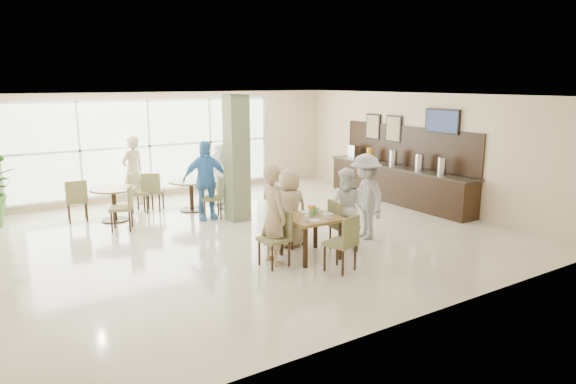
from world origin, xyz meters
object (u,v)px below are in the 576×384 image
teen_left (273,215)px  adult_a (205,180)px  main_table (311,222)px  teen_far (289,208)px  adult_b (222,176)px  buffet_counter (398,181)px  adult_standing (133,171)px  round_table_left (114,197)px  round_table_right (191,187)px  teen_standing (365,197)px  teen_right (348,209)px

teen_left → adult_a: 3.31m
main_table → adult_a: 3.46m
teen_far → adult_b: size_ratio=0.94×
buffet_counter → adult_standing: 6.74m
round_table_left → adult_b: size_ratio=0.63×
adult_a → main_table: bearing=-75.6°
buffet_counter → teen_far: bearing=-160.5°
round_table_right → round_table_left: bearing=178.3°
adult_a → buffet_counter: bearing=-6.8°
round_table_left → adult_standing: bearing=55.8°
round_table_right → adult_a: adult_a is taller
round_table_left → teen_standing: size_ratio=0.59×
buffet_counter → teen_standing: buffet_counter is taller
teen_far → adult_b: (0.30, 3.50, 0.05)m
teen_far → round_table_right: bearing=-76.4°
teen_left → adult_a: size_ratio=0.96×
teen_standing → adult_standing: 6.06m
buffet_counter → teen_right: buffet_counter is taller
adult_a → round_table_left: bearing=157.1°
adult_standing → round_table_left: bearing=31.1°
round_table_left → buffet_counter: buffet_counter is taller
main_table → teen_standing: teen_standing is taller
teen_right → adult_a: size_ratio=0.84×
round_table_right → adult_standing: adult_standing is taller
main_table → adult_a: size_ratio=0.51×
adult_b → adult_standing: 2.25m
adult_standing → round_table_right: bearing=104.7°
buffet_counter → adult_a: buffet_counter is taller
main_table → adult_standing: 5.79m
adult_b → round_table_left: bearing=-80.0°
adult_a → adult_b: 1.17m
buffet_counter → teen_left: 5.54m
round_table_left → teen_far: size_ratio=0.67×
buffet_counter → adult_b: 4.51m
teen_left → adult_standing: size_ratio=0.97×
buffet_counter → teen_left: (-5.09, -2.17, 0.30)m
round_table_right → teen_far: (0.48, -3.61, 0.18)m
main_table → teen_far: 0.75m
teen_left → adult_a: adult_a is taller
buffet_counter → teen_right: 4.16m
buffet_counter → adult_b: buffet_counter is taller
round_table_right → adult_standing: size_ratio=0.61×
teen_left → teen_far: size_ratio=1.15×
teen_far → adult_a: adult_a is taller
teen_right → adult_b: bearing=164.2°
teen_standing → adult_b: (-1.24, 3.89, -0.05)m
main_table → teen_standing: (1.57, 0.35, 0.20)m
teen_far → teen_right: bearing=147.4°
teen_right → main_table: bearing=-109.4°
adult_b → adult_standing: size_ratio=0.90×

